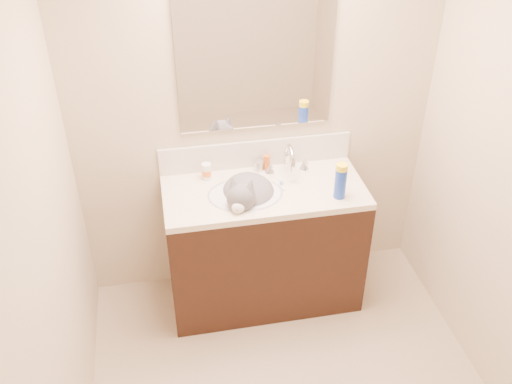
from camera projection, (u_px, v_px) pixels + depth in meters
name	position (u px, v px, depth m)	size (l,w,h in m)	color
room_shell	(316.00, 194.00, 2.23)	(2.24, 2.54, 2.52)	#C5B393
vanity_cabinet	(264.00, 247.00, 3.63)	(1.20, 0.55, 0.82)	black
counter_slab	(264.00, 192.00, 3.39)	(1.20, 0.55, 0.04)	beige
basin	(245.00, 204.00, 3.37)	(0.45, 0.36, 0.14)	white
faucet	(289.00, 162.00, 3.46)	(0.28, 0.20, 0.21)	silver
cat	(247.00, 196.00, 3.35)	(0.44, 0.49, 0.34)	#565456
backsplash	(256.00, 154.00, 3.54)	(1.20, 0.02, 0.18)	beige
mirror	(256.00, 63.00, 3.20)	(0.90, 0.02, 0.80)	white
pill_bottle	(207.00, 171.00, 3.44)	(0.06, 0.06, 0.10)	white
pill_label	(207.00, 172.00, 3.44)	(0.06, 0.06, 0.04)	orange
silver_jar	(259.00, 166.00, 3.53)	(0.06, 0.06, 0.06)	#B7B7BC
amber_bottle	(267.00, 162.00, 3.53)	(0.04, 0.04, 0.10)	#D35C18
toothbrush	(282.00, 184.00, 3.41)	(0.01, 0.14, 0.01)	white
toothbrush_head	(282.00, 183.00, 3.41)	(0.02, 0.03, 0.02)	#5D82C6
spray_can	(340.00, 183.00, 3.26)	(0.07, 0.07, 0.19)	#1A3DB6
spray_cap	(342.00, 167.00, 3.20)	(0.07, 0.07, 0.04)	yellow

